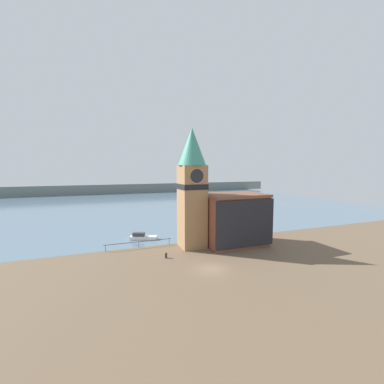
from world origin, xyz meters
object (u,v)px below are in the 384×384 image
Objects in this scene: boat_near at (142,237)px; mooring_bollard_near at (166,255)px; clock_tower at (192,184)px; pier_building at (234,219)px.

boat_near is 11.60m from mooring_bollard_near.
pier_building is at bearing -10.01° from clock_tower.
clock_tower reaches higher than boat_near.
mooring_bollard_near is (-5.76, -3.91, -10.31)m from clock_tower.
pier_building is 14.08m from mooring_bollard_near.
clock_tower reaches higher than pier_building.
mooring_bollard_near is (-13.22, -2.60, -4.08)m from pier_building.
boat_near is 6.19× the size of mooring_bollard_near.
pier_building is at bearing 11.11° from mooring_bollard_near.
clock_tower is 12.44m from mooring_bollard_near.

